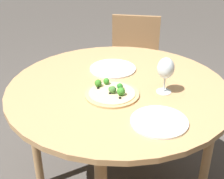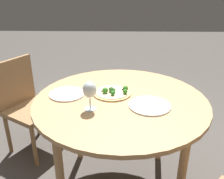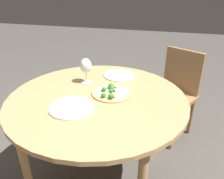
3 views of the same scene
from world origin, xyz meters
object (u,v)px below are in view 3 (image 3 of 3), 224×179
wine_glass (86,66)px  pizza (111,92)px  chair (174,91)px  plate_far (72,107)px  plate_near (119,75)px

wine_glass → pizza: bearing=149.7°
chair → wine_glass: bearing=-103.7°
plate_far → chair: bearing=-120.6°
chair → pizza: (0.42, 0.77, 0.31)m
pizza → plate_far: (0.17, 0.23, -0.01)m
chair → wine_glass: (0.64, 0.64, 0.43)m
pizza → plate_near: bearing=-86.5°
wine_glass → plate_near: (-0.20, -0.18, -0.12)m
wine_glass → plate_near: bearing=-138.5°
plate_near → plate_far: same height
chair → plate_far: bearing=-89.5°
pizza → wine_glass: 0.28m
chair → plate_near: bearing=-102.1°
wine_glass → plate_far: (-0.05, 0.36, -0.12)m
plate_near → plate_far: (0.16, 0.54, 0.00)m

